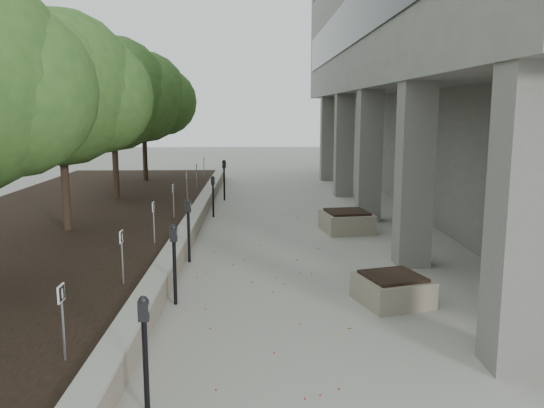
{
  "coord_description": "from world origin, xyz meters",
  "views": [
    {
      "loc": [
        0.01,
        -5.96,
        3.42
      ],
      "look_at": [
        0.35,
        7.3,
        1.16
      ],
      "focal_mm": 36.93,
      "sensor_mm": 36.0,
      "label": 1
    }
  ],
  "objects": [
    {
      "name": "planting_bed",
      "position": [
        -5.5,
        9.0,
        0.2
      ],
      "size": [
        7.0,
        26.0,
        0.4
      ],
      "primitive_type": "cube",
      "color": "black",
      "rests_on": "ground"
    },
    {
      "name": "parking_meter_2",
      "position": [
        -1.46,
        3.56,
        0.72
      ],
      "size": [
        0.15,
        0.11,
        1.45
      ],
      "primitive_type": null,
      "rotation": [
        0.0,
        0.0,
        -0.03
      ],
      "color": "black",
      "rests_on": "ground"
    },
    {
      "name": "planter_back",
      "position": [
        2.51,
        9.41,
        0.3
      ],
      "size": [
        1.48,
        1.48,
        0.6
      ],
      "primitive_type": null,
      "rotation": [
        0.0,
        0.0,
        0.16
      ],
      "color": "gray",
      "rests_on": "ground"
    },
    {
      "name": "parking_sign_7",
      "position": [
        -2.35,
        15.5,
        0.88
      ],
      "size": [
        0.04,
        0.22,
        0.96
      ],
      "primitive_type": null,
      "color": "black",
      "rests_on": "planting_bed"
    },
    {
      "name": "planter_front",
      "position": [
        2.4,
        3.53,
        0.26
      ],
      "size": [
        1.4,
        1.4,
        0.53
      ],
      "primitive_type": null,
      "rotation": [
        0.0,
        0.0,
        0.29
      ],
      "color": "gray",
      "rests_on": "ground"
    },
    {
      "name": "parking_sign_2",
      "position": [
        -2.35,
        0.5,
        0.88
      ],
      "size": [
        0.04,
        0.22,
        0.96
      ],
      "primitive_type": null,
      "color": "black",
      "rests_on": "planting_bed"
    },
    {
      "name": "berry_scatter",
      "position": [
        -0.1,
        5.0,
        0.01
      ],
      "size": [
        3.3,
        14.1,
        0.02
      ],
      "primitive_type": null,
      "color": "maroon",
      "rests_on": "ground"
    },
    {
      "name": "crabapple_tree_3",
      "position": [
        -4.8,
        8.0,
        3.12
      ],
      "size": [
        4.6,
        4.0,
        5.44
      ],
      "primitive_type": null,
      "color": "#2F5821",
      "rests_on": "planting_bed"
    },
    {
      "name": "parking_meter_1",
      "position": [
        -1.26,
        -0.04,
        0.7
      ],
      "size": [
        0.14,
        0.1,
        1.4
      ],
      "primitive_type": null,
      "rotation": [
        0.0,
        0.0,
        0.04
      ],
      "color": "black",
      "rests_on": "ground"
    },
    {
      "name": "crabapple_tree_4",
      "position": [
        -4.8,
        13.0,
        3.12
      ],
      "size": [
        4.6,
        4.0,
        5.44
      ],
      "primitive_type": null,
      "color": "#2F5821",
      "rests_on": "planting_bed"
    },
    {
      "name": "crabapple_tree_5",
      "position": [
        -4.8,
        18.0,
        3.12
      ],
      "size": [
        4.6,
        4.0,
        5.44
      ],
      "primitive_type": null,
      "color": "#2F5821",
      "rests_on": "planting_bed"
    },
    {
      "name": "parking_sign_5",
      "position": [
        -2.35,
        9.5,
        0.88
      ],
      "size": [
        0.04,
        0.22,
        0.96
      ],
      "primitive_type": null,
      "color": "black",
      "rests_on": "planting_bed"
    },
    {
      "name": "parking_sign_6",
      "position": [
        -2.35,
        12.5,
        0.88
      ],
      "size": [
        0.04,
        0.22,
        0.96
      ],
      "primitive_type": null,
      "color": "black",
      "rests_on": "planting_bed"
    },
    {
      "name": "parking_sign_3",
      "position": [
        -2.35,
        3.5,
        0.88
      ],
      "size": [
        0.04,
        0.22,
        0.96
      ],
      "primitive_type": null,
      "color": "black",
      "rests_on": "planting_bed"
    },
    {
      "name": "parking_meter_5",
      "position": [
        -1.26,
        14.99,
        0.77
      ],
      "size": [
        0.18,
        0.15,
        1.55
      ],
      "primitive_type": null,
      "rotation": [
        0.0,
        0.0,
        0.34
      ],
      "color": "black",
      "rests_on": "ground"
    },
    {
      "name": "parking_sign_8",
      "position": [
        -2.35,
        18.5,
        0.88
      ],
      "size": [
        0.04,
        0.22,
        0.96
      ],
      "primitive_type": null,
      "color": "black",
      "rests_on": "planting_bed"
    },
    {
      "name": "parking_meter_4",
      "position": [
        -1.42,
        11.66,
        0.66
      ],
      "size": [
        0.14,
        0.1,
        1.33
      ],
      "primitive_type": null,
      "rotation": [
        0.0,
        0.0,
        -0.06
      ],
      "color": "black",
      "rests_on": "ground"
    },
    {
      "name": "parking_meter_3",
      "position": [
        -1.55,
        6.34,
        0.73
      ],
      "size": [
        0.15,
        0.12,
        1.46
      ],
      "primitive_type": null,
      "rotation": [
        0.0,
        0.0,
        -0.1
      ],
      "color": "black",
      "rests_on": "ground"
    },
    {
      "name": "retaining_wall",
      "position": [
        -1.82,
        9.0,
        0.25
      ],
      "size": [
        0.39,
        26.0,
        0.5
      ],
      "primitive_type": null,
      "color": "gray",
      "rests_on": "ground"
    },
    {
      "name": "parking_sign_4",
      "position": [
        -2.35,
        6.5,
        0.88
      ],
      "size": [
        0.04,
        0.22,
        0.96
      ],
      "primitive_type": null,
      "color": "black",
      "rests_on": "planting_bed"
    }
  ]
}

